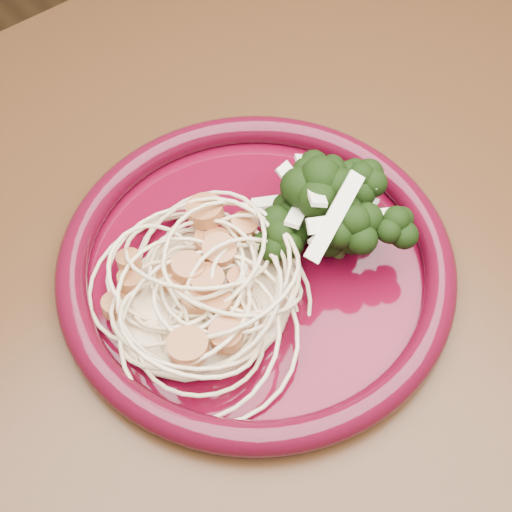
{
  "coord_description": "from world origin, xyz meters",
  "views": [
    {
      "loc": [
        -0.1,
        -0.19,
        1.19
      ],
      "look_at": [
        0.09,
        0.03,
        0.77
      ],
      "focal_mm": 50.0,
      "sensor_mm": 36.0,
      "label": 1
    }
  ],
  "objects": [
    {
      "name": "dining_table",
      "position": [
        0.0,
        0.0,
        0.65
      ],
      "size": [
        1.2,
        0.8,
        0.75
      ],
      "color": "#472814",
      "rests_on": "ground"
    },
    {
      "name": "dinner_plate",
      "position": [
        0.09,
        0.03,
        0.76
      ],
      "size": [
        0.3,
        0.3,
        0.02
      ],
      "rotation": [
        0.0,
        0.0,
        0.03
      ],
      "color": "#4A0416",
      "rests_on": "dining_table"
    },
    {
      "name": "spaghetti_pile",
      "position": [
        0.04,
        0.03,
        0.77
      ],
      "size": [
        0.14,
        0.12,
        0.03
      ],
      "primitive_type": "ellipsoid",
      "rotation": [
        0.0,
        0.0,
        0.03
      ],
      "color": "beige",
      "rests_on": "dinner_plate"
    },
    {
      "name": "scallop_cluster",
      "position": [
        0.04,
        0.03,
        0.81
      ],
      "size": [
        0.13,
        0.13,
        0.04
      ],
      "primitive_type": null,
      "rotation": [
        0.0,
        0.0,
        0.03
      ],
      "color": "#B77141",
      "rests_on": "spaghetti_pile"
    },
    {
      "name": "broccoli_pile",
      "position": [
        0.15,
        0.03,
        0.78
      ],
      "size": [
        0.1,
        0.16,
        0.06
      ],
      "primitive_type": "ellipsoid",
      "rotation": [
        0.0,
        0.0,
        0.03
      ],
      "color": "black",
      "rests_on": "dinner_plate"
    },
    {
      "name": "onion_garnish",
      "position": [
        0.15,
        0.03,
        0.82
      ],
      "size": [
        0.07,
        0.11,
        0.06
      ],
      "primitive_type": null,
      "rotation": [
        0.0,
        0.0,
        0.03
      ],
      "color": "white",
      "rests_on": "broccoli_pile"
    }
  ]
}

